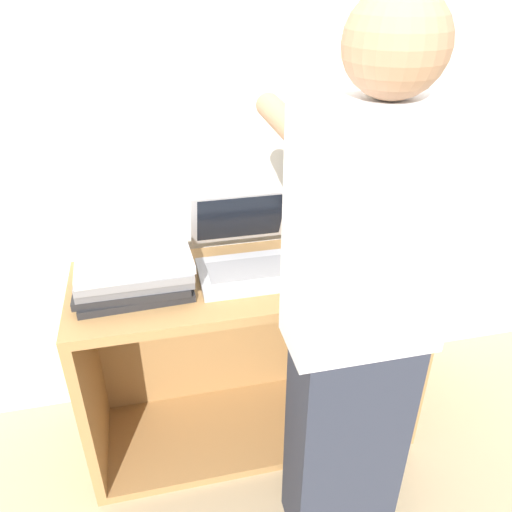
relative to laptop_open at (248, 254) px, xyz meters
The scene contains 8 objects.
ground_plane 0.88m from the laptop_open, 90.00° to the right, with size 12.00×12.00×0.00m, color tan.
wall_back 0.47m from the laptop_open, 90.00° to the left, with size 8.00×0.05×2.40m.
cart 0.44m from the laptop_open, 90.00° to the left, with size 1.27×0.48×0.77m.
laptop_open is the anchor object (origin of this frame).
laptop_stack_left 0.40m from the laptop_open, behind, with size 0.39×0.28×0.13m.
laptop_stack_right 0.41m from the laptop_open, ahead, with size 0.39×0.29×0.16m.
person 0.56m from the laptop_open, 69.14° to the right, with size 0.40×0.53×1.70m.
inventory_tag 0.43m from the laptop_open, 17.83° to the right, with size 0.06×0.02×0.01m.
Camera 1 is at (-0.32, -1.22, 1.72)m, focal length 35.00 mm.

